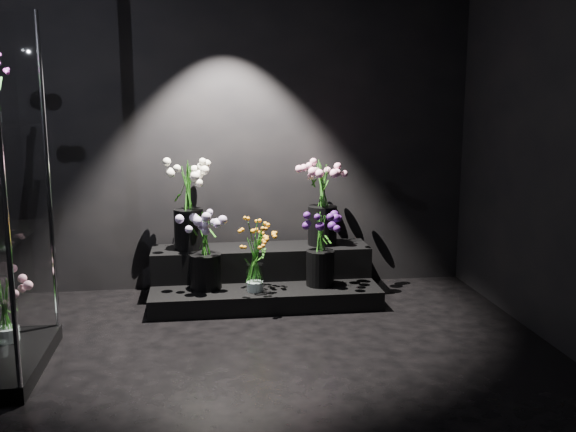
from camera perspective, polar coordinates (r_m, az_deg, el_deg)
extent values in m
plane|color=black|center=(3.99, -1.84, -14.41)|extent=(4.00, 4.00, 0.00)
plane|color=black|center=(5.61, -4.03, 7.69)|extent=(4.00, 0.00, 4.00)
plane|color=black|center=(1.66, 4.93, 0.42)|extent=(4.00, 0.00, 4.00)
cube|color=black|center=(5.40, -2.18, -6.70)|extent=(1.85, 0.82, 0.15)
cube|color=black|center=(5.54, -2.41, -4.03)|extent=(1.85, 0.41, 0.26)
cylinder|color=white|center=(5.12, -2.96, -5.50)|extent=(0.14, 0.14, 0.22)
cylinder|color=black|center=(5.23, -7.31, -4.89)|extent=(0.25, 0.25, 0.28)
cylinder|color=black|center=(5.27, 2.88, -4.63)|extent=(0.23, 0.23, 0.29)
cylinder|color=black|center=(5.46, -8.81, -1.16)|extent=(0.25, 0.25, 0.34)
cylinder|color=black|center=(5.57, 3.07, -0.83)|extent=(0.25, 0.25, 0.34)
cylinder|color=white|center=(4.62, -23.76, -8.62)|extent=(0.16, 0.16, 0.27)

